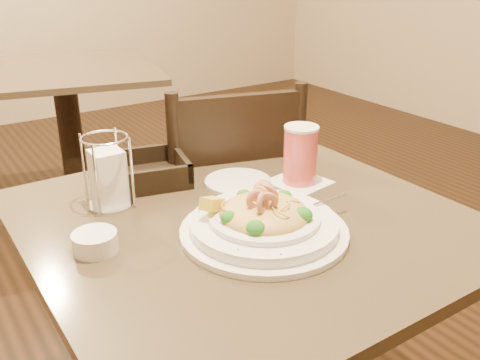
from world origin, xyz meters
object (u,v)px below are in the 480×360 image
side_plate (238,182)px  main_table (245,302)px  pasta_bowl (264,221)px  bread_basket (141,174)px  butter_ramekin (95,242)px  napkin_caddy (108,176)px  dining_chair_near (227,213)px  background_table (68,112)px  drink_glass (300,155)px

side_plate → main_table: bearing=-118.5°
pasta_bowl → bread_basket: bearing=103.9°
butter_ramekin → main_table: bearing=-7.3°
bread_basket → napkin_caddy: napkin_caddy is taller
dining_chair_near → butter_ramekin: dining_chair_near is taller
bread_basket → butter_ramekin: 0.34m
main_table → pasta_bowl: bearing=-98.8°
napkin_caddy → butter_ramekin: size_ratio=1.91×
background_table → side_plate: side_plate is taller
side_plate → butter_ramekin: size_ratio=1.90×
background_table → bread_basket: 1.58m
pasta_bowl → bread_basket: 0.40m
main_table → butter_ramekin: size_ratio=10.26×
dining_chair_near → pasta_bowl: dining_chair_near is taller
main_table → dining_chair_near: size_ratio=0.97×
main_table → background_table: bearing=85.4°
bread_basket → side_plate: bearing=-37.1°
side_plate → butter_ramekin: (-0.41, -0.11, 0.01)m
background_table → pasta_bowl: size_ratio=2.82×
bread_basket → side_plate: bread_basket is taller
napkin_caddy → side_plate: (0.31, -0.06, -0.07)m
drink_glass → napkin_caddy: 0.46m
drink_glass → bread_basket: size_ratio=0.58×
bread_basket → side_plate: 0.24m
pasta_bowl → drink_glass: 0.29m
dining_chair_near → bread_basket: size_ratio=3.58×
dining_chair_near → drink_glass: dining_chair_near is taller
bread_basket → napkin_caddy: 0.15m
dining_chair_near → napkin_caddy: size_ratio=5.54×
dining_chair_near → drink_glass: 0.45m
pasta_bowl → butter_ramekin: (-0.31, 0.13, -0.01)m
background_table → drink_glass: (0.07, -1.76, 0.30)m
bread_basket → napkin_caddy: size_ratio=1.55×
main_table → pasta_bowl: (-0.01, -0.09, 0.26)m
napkin_caddy → butter_ramekin: 0.21m
background_table → napkin_caddy: (-0.37, -1.62, 0.30)m
background_table → side_plate: 1.70m
side_plate → napkin_caddy: bearing=168.6°
drink_glass → butter_ramekin: drink_glass is taller
drink_glass → side_plate: drink_glass is taller
drink_glass → side_plate: bearing=149.4°
background_table → dining_chair_near: 1.42m
drink_glass → butter_ramekin: size_ratio=1.72×
drink_glass → bread_basket: (-0.33, 0.23, -0.05)m
pasta_bowl → dining_chair_near: bearing=65.8°
napkin_caddy → butter_ramekin: napkin_caddy is taller
bread_basket → pasta_bowl: bearing=-76.1°
pasta_bowl → butter_ramekin: pasta_bowl is taller
pasta_bowl → side_plate: (0.10, 0.24, -0.03)m
main_table → background_table: size_ratio=0.83×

